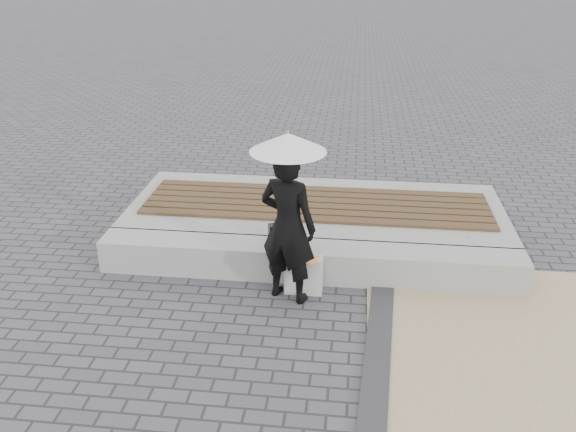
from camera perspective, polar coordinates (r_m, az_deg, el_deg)
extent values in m
plane|color=#4A4A4F|center=(5.87, 0.58, -13.61)|extent=(80.00, 80.00, 0.00)
cube|color=#313133|center=(5.47, 8.20, -17.13)|extent=(0.61, 5.20, 0.04)
cube|color=#989893|center=(7.09, 1.95, -4.30)|extent=(5.00, 0.45, 0.40)
cube|color=#9E9F9A|center=(8.15, 2.66, -0.22)|extent=(5.00, 2.00, 0.40)
imported|color=black|center=(6.36, 0.00, -1.00)|extent=(0.75, 0.62, 1.75)
cylinder|color=#A6A6AB|center=(6.18, 0.00, 2.72)|extent=(0.01, 0.01, 0.79)
cone|color=white|center=(6.01, 0.00, 7.05)|extent=(0.79, 0.79, 0.19)
sphere|color=#A6A6AB|center=(5.98, 0.00, 8.05)|extent=(0.03, 0.03, 0.03)
cube|color=black|center=(7.08, -0.64, -1.53)|extent=(0.32, 0.21, 0.21)
cube|color=#B9B9B5|center=(6.76, 1.50, -5.60)|extent=(0.43, 0.18, 0.45)
cube|color=#F6474A|center=(6.61, 1.48, -4.11)|extent=(0.34, 0.27, 0.01)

